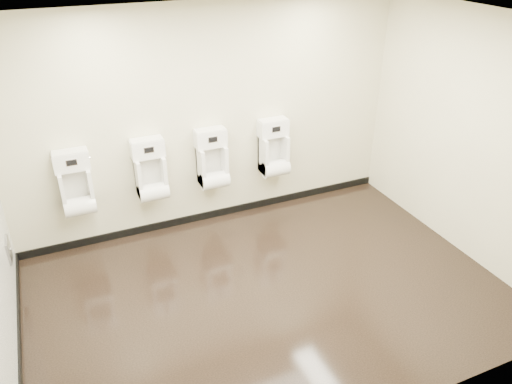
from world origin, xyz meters
TOP-DOWN VIEW (x-y plane):
  - ground at (0.00, 0.00)m, footprint 5.00×3.50m
  - ceiling at (0.00, 0.00)m, footprint 5.00×3.50m
  - back_wall at (0.00, 1.75)m, footprint 5.00×0.02m
  - front_wall at (0.00, -1.75)m, footprint 5.00×0.02m
  - right_wall at (2.50, 0.00)m, footprint 0.02×3.50m
  - skirting_back at (0.00, 1.74)m, footprint 5.00×0.02m
  - skirting_left at (-2.49, 0.00)m, footprint 0.02×3.50m
  - access_panel at (-2.48, 1.20)m, footprint 0.04×0.25m
  - urinal_0 at (-1.69, 1.62)m, footprint 0.40×0.30m
  - urinal_1 at (-0.83, 1.62)m, footprint 0.40×0.30m
  - urinal_2 at (-0.04, 1.62)m, footprint 0.40×0.30m
  - urinal_3 at (0.82, 1.62)m, footprint 0.40×0.30m

SIDE VIEW (x-z plane):
  - ground at x=0.00m, z-range 0.00..0.00m
  - skirting_back at x=0.00m, z-range 0.00..0.10m
  - skirting_left at x=-2.49m, z-range 0.00..0.10m
  - access_panel at x=-2.48m, z-range 0.38..0.62m
  - urinal_0 at x=-1.69m, z-range 0.49..1.24m
  - urinal_1 at x=-0.83m, z-range 0.49..1.24m
  - urinal_2 at x=-0.04m, z-range 0.49..1.24m
  - urinal_3 at x=0.82m, z-range 0.49..1.24m
  - back_wall at x=0.00m, z-range 0.00..2.80m
  - front_wall at x=0.00m, z-range 0.00..2.80m
  - right_wall at x=2.50m, z-range 0.00..2.80m
  - ceiling at x=0.00m, z-range 2.80..2.80m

